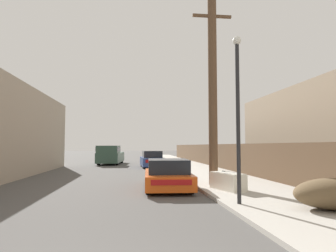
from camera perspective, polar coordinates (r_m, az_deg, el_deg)
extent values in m
cube|color=#ADA89E|center=(26.66, 3.71, -7.58)|extent=(4.20, 63.00, 0.12)
cube|color=silver|center=(12.03, 11.28, -10.34)|extent=(1.06, 1.78, 0.63)
cube|color=white|center=(12.00, 11.26, -8.77)|extent=(1.01, 1.71, 0.03)
cube|color=#333335|center=(12.52, 10.54, -8.45)|extent=(0.09, 0.20, 0.02)
cube|color=gray|center=(12.22, 10.54, -8.61)|extent=(0.61, 0.24, 0.01)
cube|color=gray|center=(11.79, 11.96, -8.76)|extent=(0.61, 0.24, 0.01)
cube|color=#E05114|center=(12.92, -0.11, -10.00)|extent=(2.08, 4.33, 0.56)
cube|color=black|center=(12.49, 0.01, -7.65)|extent=(1.71, 2.11, 0.56)
cube|color=#B21414|center=(10.79, 0.66, -10.71)|extent=(1.47, 0.10, 0.20)
cylinder|color=black|center=(14.21, -3.82, -9.83)|extent=(0.23, 0.66, 0.66)
cylinder|color=black|center=(14.31, 2.85, -9.79)|extent=(0.23, 0.66, 0.66)
cylinder|color=black|center=(11.60, -3.79, -11.19)|extent=(0.23, 0.66, 0.66)
cylinder|color=black|center=(11.72, 4.41, -11.11)|extent=(0.23, 0.66, 0.66)
cube|color=#2D478C|center=(25.66, -3.12, -6.75)|extent=(1.91, 4.21, 0.70)
cube|color=black|center=(25.47, -3.08, -5.37)|extent=(1.60, 2.38, 0.55)
cube|color=#B21414|center=(23.58, -2.62, -6.72)|extent=(1.37, 0.08, 0.24)
cylinder|color=black|center=(26.89, -5.02, -6.97)|extent=(0.22, 0.66, 0.66)
cylinder|color=black|center=(27.03, -1.77, -6.96)|extent=(0.22, 0.66, 0.66)
cylinder|color=black|center=(24.32, -4.62, -7.31)|extent=(0.22, 0.66, 0.66)
cylinder|color=black|center=(24.48, -1.04, -7.29)|extent=(0.22, 0.66, 0.66)
cube|color=#385647|center=(30.64, -10.82, -5.88)|extent=(2.50, 5.72, 0.95)
cube|color=#385647|center=(29.11, -11.26, -4.37)|extent=(2.13, 2.66, 0.69)
cube|color=black|center=(29.10, -11.26, -4.34)|extent=(2.17, 2.61, 0.38)
cylinder|color=black|center=(28.82, -9.63, -6.57)|extent=(0.32, 0.82, 0.80)
cylinder|color=black|center=(29.10, -13.05, -6.50)|extent=(0.32, 0.82, 0.80)
cylinder|color=black|center=(32.25, -8.82, -6.28)|extent=(0.32, 0.82, 0.80)
cylinder|color=black|center=(32.50, -11.89, -6.23)|extent=(0.32, 0.82, 0.80)
cylinder|color=brown|center=(13.69, 8.50, 6.90)|extent=(0.40, 0.40, 8.47)
cube|color=brown|center=(14.70, 8.37, 19.99)|extent=(1.80, 0.12, 0.12)
cylinder|color=#232326|center=(9.20, 13.21, 0.60)|extent=(0.12, 0.12, 4.78)
sphere|color=white|center=(9.72, 12.98, 15.58)|extent=(0.26, 0.26, 0.26)
ellipsoid|color=brown|center=(9.42, 29.40, -11.15)|extent=(2.35, 1.47, 0.84)
cube|color=brown|center=(24.71, 9.18, -5.57)|extent=(0.08, 43.87, 1.83)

